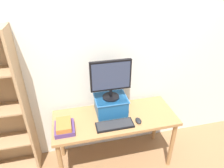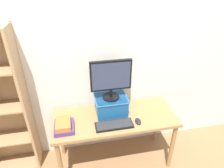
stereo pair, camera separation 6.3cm
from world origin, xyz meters
The scene contains 8 objects.
ground_plane centered at (0.00, 0.00, 0.00)m, with size 12.00×12.00×0.00m, color olive.
back_wall centered at (0.00, 0.37, 1.30)m, with size 7.00×0.08×2.60m.
desk centered at (0.00, 0.00, 0.63)m, with size 1.42×0.57×0.72m.
riser_box centered at (-0.03, 0.10, 0.83)m, with size 0.37×0.30×0.21m.
computer_monitor centered at (-0.03, 0.10, 1.18)m, with size 0.45×0.19×0.46m.
keyboard centered at (-0.04, -0.15, 0.73)m, with size 0.41×0.16×0.02m.
computer_mouse centered at (0.23, -0.15, 0.74)m, with size 0.06×0.10×0.04m.
book_stack centered at (-0.57, -0.09, 0.77)m, with size 0.20×0.24×0.11m.
Camera 1 is at (-0.46, -1.76, 2.20)m, focal length 32.00 mm.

